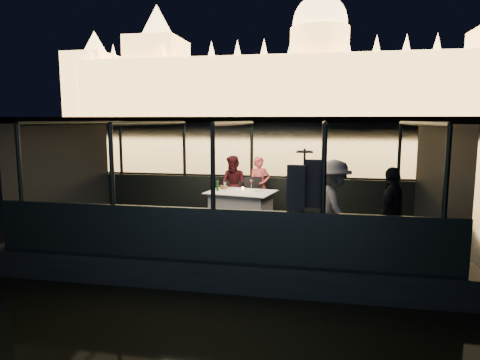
% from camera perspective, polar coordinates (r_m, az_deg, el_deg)
% --- Properties ---
extents(river_water, '(500.00, 500.00, 0.00)m').
position_cam_1_polar(river_water, '(88.85, 9.67, 6.06)').
color(river_water, black).
rests_on(river_water, ground).
extents(boat_hull, '(8.60, 4.40, 1.00)m').
position_cam_1_polar(boat_hull, '(9.41, -0.46, -9.73)').
color(boat_hull, black).
rests_on(boat_hull, river_water).
extents(boat_deck, '(8.00, 4.00, 0.04)m').
position_cam_1_polar(boat_deck, '(9.27, -0.46, -6.90)').
color(boat_deck, black).
rests_on(boat_deck, boat_hull).
extents(gunwale_port, '(8.00, 0.08, 0.90)m').
position_cam_1_polar(gunwale_port, '(11.10, 1.54, -1.93)').
color(gunwale_port, black).
rests_on(gunwale_port, boat_deck).
extents(gunwale_starboard, '(8.00, 0.08, 0.90)m').
position_cam_1_polar(gunwale_starboard, '(7.27, -3.56, -7.30)').
color(gunwale_starboard, black).
rests_on(gunwale_starboard, boat_deck).
extents(cabin_glass_port, '(8.00, 0.02, 1.40)m').
position_cam_1_polar(cabin_glass_port, '(10.96, 1.56, 4.00)').
color(cabin_glass_port, '#99B2B2').
rests_on(cabin_glass_port, gunwale_port).
extents(cabin_glass_starboard, '(8.00, 0.02, 1.40)m').
position_cam_1_polar(cabin_glass_starboard, '(7.05, -3.64, 1.75)').
color(cabin_glass_starboard, '#99B2B2').
rests_on(cabin_glass_starboard, gunwale_starboard).
extents(cabin_roof_glass, '(8.00, 4.00, 0.02)m').
position_cam_1_polar(cabin_roof_glass, '(8.96, -0.48, 7.59)').
color(cabin_roof_glass, '#99B2B2').
rests_on(cabin_roof_glass, boat_deck).
extents(end_wall_fore, '(0.02, 4.00, 2.30)m').
position_cam_1_polar(end_wall_fore, '(10.57, -22.27, 0.80)').
color(end_wall_fore, black).
rests_on(end_wall_fore, boat_deck).
extents(end_wall_aft, '(0.02, 4.00, 2.30)m').
position_cam_1_polar(end_wall_aft, '(9.16, 24.90, -0.38)').
color(end_wall_aft, black).
rests_on(end_wall_aft, boat_deck).
extents(canopy_ribs, '(8.00, 4.00, 2.30)m').
position_cam_1_polar(canopy_ribs, '(9.04, -0.47, 0.28)').
color(canopy_ribs, black).
rests_on(canopy_ribs, boat_deck).
extents(embankment, '(400.00, 140.00, 6.00)m').
position_cam_1_polar(embankment, '(218.80, 10.37, 7.41)').
color(embankment, '#423D33').
rests_on(embankment, ground).
extents(parliament_building, '(220.00, 32.00, 60.00)m').
position_cam_1_polar(parliament_building, '(185.65, 10.51, 15.99)').
color(parliament_building, '#F2D18C').
rests_on(parliament_building, embankment).
extents(dining_table_central, '(1.63, 1.31, 0.77)m').
position_cam_1_polar(dining_table_central, '(9.71, 0.13, -3.76)').
color(dining_table_central, silver).
rests_on(dining_table_central, boat_deck).
extents(chair_port_left, '(0.44, 0.44, 0.86)m').
position_cam_1_polar(chair_port_left, '(10.55, -0.97, -2.45)').
color(chair_port_left, black).
rests_on(chair_port_left, boat_deck).
extents(chair_port_right, '(0.59, 0.59, 0.97)m').
position_cam_1_polar(chair_port_right, '(10.36, 1.53, -2.65)').
color(chair_port_right, black).
rests_on(chair_port_right, boat_deck).
extents(coat_stand, '(0.65, 0.60, 1.91)m').
position_cam_1_polar(coat_stand, '(7.20, 8.46, -3.84)').
color(coat_stand, black).
rests_on(coat_stand, boat_deck).
extents(person_woman_coral, '(0.61, 0.49, 1.47)m').
position_cam_1_polar(person_woman_coral, '(10.64, 2.61, -0.74)').
color(person_woman_coral, '#EC5558').
rests_on(person_woman_coral, boat_deck).
extents(person_man_maroon, '(0.86, 0.76, 1.49)m').
position_cam_1_polar(person_man_maroon, '(10.64, -0.82, -0.73)').
color(person_man_maroon, '#3C1117').
rests_on(person_man_maroon, boat_deck).
extents(passenger_stripe, '(0.93, 1.23, 1.68)m').
position_cam_1_polar(passenger_stripe, '(7.77, 12.42, -3.44)').
color(passenger_stripe, white).
rests_on(passenger_stripe, boat_deck).
extents(passenger_dark, '(0.77, 1.01, 1.58)m').
position_cam_1_polar(passenger_dark, '(7.80, 19.58, -3.67)').
color(passenger_dark, black).
rests_on(passenger_dark, boat_deck).
extents(wine_bottle, '(0.06, 0.06, 0.27)m').
position_cam_1_polar(wine_bottle, '(9.75, -3.03, -0.56)').
color(wine_bottle, '#143613').
rests_on(wine_bottle, dining_table_central).
extents(bread_basket, '(0.23, 0.23, 0.07)m').
position_cam_1_polar(bread_basket, '(10.02, -2.17, -0.96)').
color(bread_basket, brown).
rests_on(bread_basket, dining_table_central).
extents(amber_candle, '(0.07, 0.07, 0.08)m').
position_cam_1_polar(amber_candle, '(9.80, 0.39, -1.16)').
color(amber_candle, '#FB823E').
rests_on(amber_candle, dining_table_central).
extents(plate_near, '(0.23, 0.23, 0.01)m').
position_cam_1_polar(plate_near, '(9.69, 2.51, -1.46)').
color(plate_near, silver).
rests_on(plate_near, dining_table_central).
extents(plate_far, '(0.30, 0.30, 0.01)m').
position_cam_1_polar(plate_far, '(10.11, -1.85, -1.06)').
color(plate_far, silver).
rests_on(plate_far, dining_table_central).
extents(wine_glass_white, '(0.08, 0.08, 0.19)m').
position_cam_1_polar(wine_glass_white, '(9.70, -2.00, -0.93)').
color(wine_glass_white, silver).
rests_on(wine_glass_white, dining_table_central).
extents(wine_glass_red, '(0.09, 0.09, 0.21)m').
position_cam_1_polar(wine_glass_red, '(9.99, 1.52, -0.66)').
color(wine_glass_red, white).
rests_on(wine_glass_red, dining_table_central).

